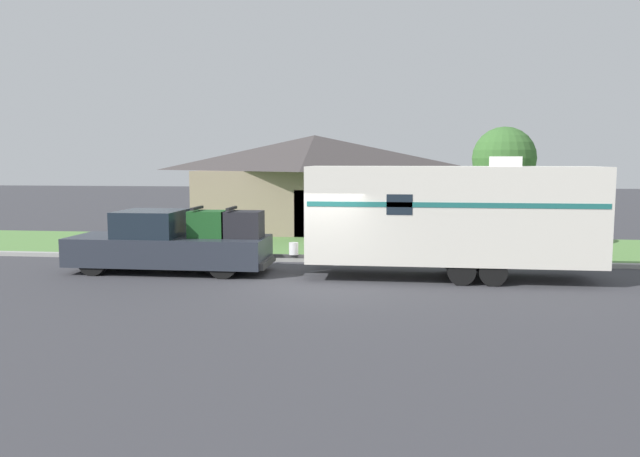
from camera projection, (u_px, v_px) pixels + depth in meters
ground_plane at (318, 284)px, 17.23m from camera, size 120.00×120.00×0.00m
curb_strip at (332, 260)px, 20.92m from camera, size 80.00×0.30×0.14m
lawn_strip at (342, 247)px, 24.53m from camera, size 80.00×7.00×0.03m
house_across_street at (315, 181)px, 30.16m from camera, size 11.28×6.72×4.59m
pickup_truck at (172, 243)px, 19.04m from camera, size 6.13×2.10×2.01m
travel_trailer at (451, 214)px, 17.90m from camera, size 9.28×2.31×3.52m
mailbox at (157, 227)px, 22.25m from camera, size 0.48×0.20×1.32m
tree_in_yard at (504, 159)px, 23.44m from camera, size 2.37×2.37×4.66m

